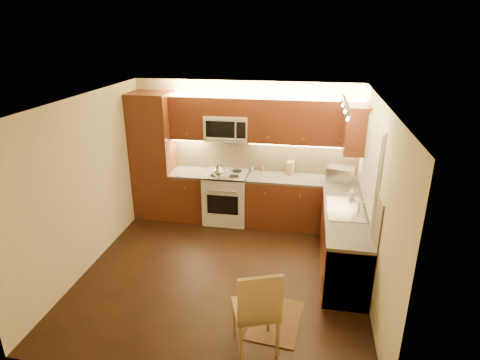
% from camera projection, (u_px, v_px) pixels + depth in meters
% --- Properties ---
extents(floor, '(4.00, 4.00, 0.01)m').
position_uv_depth(floor, '(223.00, 272.00, 5.91)').
color(floor, black).
rests_on(floor, ground).
extents(ceiling, '(4.00, 4.00, 0.01)m').
position_uv_depth(ceiling, '(220.00, 101.00, 5.01)').
color(ceiling, beige).
rests_on(ceiling, ground).
extents(wall_back, '(4.00, 0.01, 2.50)m').
position_uv_depth(wall_back, '(246.00, 151.00, 7.30)').
color(wall_back, beige).
rests_on(wall_back, ground).
extents(wall_front, '(4.00, 0.01, 2.50)m').
position_uv_depth(wall_front, '(174.00, 280.00, 3.62)').
color(wall_front, beige).
rests_on(wall_front, ground).
extents(wall_left, '(0.01, 4.00, 2.50)m').
position_uv_depth(wall_left, '(86.00, 184.00, 5.78)').
color(wall_left, beige).
rests_on(wall_left, ground).
extents(wall_right, '(0.01, 4.00, 2.50)m').
position_uv_depth(wall_right, '(375.00, 204.00, 5.13)').
color(wall_right, beige).
rests_on(wall_right, ground).
extents(pantry, '(0.70, 0.60, 2.30)m').
position_uv_depth(pantry, '(154.00, 157.00, 7.32)').
color(pantry, '#49230F').
rests_on(pantry, floor).
extents(base_cab_back_left, '(0.62, 0.60, 0.86)m').
position_uv_depth(base_cab_back_left, '(190.00, 195.00, 7.48)').
color(base_cab_back_left, '#49230F').
rests_on(base_cab_back_left, floor).
extents(counter_back_left, '(0.62, 0.60, 0.04)m').
position_uv_depth(counter_back_left, '(189.00, 173.00, 7.31)').
color(counter_back_left, '#373532').
rests_on(counter_back_left, base_cab_back_left).
extents(base_cab_back_right, '(1.92, 0.60, 0.86)m').
position_uv_depth(base_cab_back_right, '(301.00, 203.00, 7.15)').
color(base_cab_back_right, '#49230F').
rests_on(base_cab_back_right, floor).
extents(counter_back_right, '(1.92, 0.60, 0.04)m').
position_uv_depth(counter_back_right, '(302.00, 180.00, 6.99)').
color(counter_back_right, '#373532').
rests_on(counter_back_right, base_cab_back_right).
extents(base_cab_right, '(0.60, 2.00, 0.86)m').
position_uv_depth(base_cab_right, '(343.00, 243.00, 5.85)').
color(base_cab_right, '#49230F').
rests_on(base_cab_right, floor).
extents(counter_right, '(0.60, 2.00, 0.04)m').
position_uv_depth(counter_right, '(346.00, 215.00, 5.68)').
color(counter_right, '#373532').
rests_on(counter_right, base_cab_right).
extents(dishwasher, '(0.58, 0.60, 0.84)m').
position_uv_depth(dishwasher, '(347.00, 270.00, 5.20)').
color(dishwasher, silver).
rests_on(dishwasher, floor).
extents(backsplash_back, '(3.30, 0.02, 0.60)m').
position_uv_depth(backsplash_back, '(265.00, 155.00, 7.25)').
color(backsplash_back, tan).
rests_on(backsplash_back, wall_back).
extents(backsplash_right, '(0.02, 2.00, 0.60)m').
position_uv_depth(backsplash_right, '(370.00, 196.00, 5.52)').
color(backsplash_right, tan).
rests_on(backsplash_right, wall_right).
extents(upper_cab_back_left, '(0.62, 0.35, 0.75)m').
position_uv_depth(upper_cab_back_left, '(189.00, 117.00, 7.07)').
color(upper_cab_back_left, '#49230F').
rests_on(upper_cab_back_left, wall_back).
extents(upper_cab_back_right, '(1.92, 0.35, 0.75)m').
position_uv_depth(upper_cab_back_right, '(306.00, 122.00, 6.74)').
color(upper_cab_back_right, '#49230F').
rests_on(upper_cab_back_right, wall_back).
extents(upper_cab_bridge, '(0.76, 0.35, 0.31)m').
position_uv_depth(upper_cab_bridge, '(227.00, 106.00, 6.88)').
color(upper_cab_bridge, '#49230F').
rests_on(upper_cab_bridge, wall_back).
extents(upper_cab_right_corner, '(0.35, 0.50, 0.75)m').
position_uv_depth(upper_cab_right_corner, '(356.00, 130.00, 6.22)').
color(upper_cab_right_corner, '#49230F').
rests_on(upper_cab_right_corner, wall_right).
extents(stove, '(0.76, 0.65, 0.92)m').
position_uv_depth(stove, '(226.00, 197.00, 7.33)').
color(stove, silver).
rests_on(stove, floor).
extents(microwave, '(0.76, 0.38, 0.44)m').
position_uv_depth(microwave, '(227.00, 127.00, 7.00)').
color(microwave, silver).
rests_on(microwave, wall_back).
extents(window_frame, '(0.03, 1.44, 1.24)m').
position_uv_depth(window_frame, '(372.00, 165.00, 5.52)').
color(window_frame, silver).
rests_on(window_frame, wall_right).
extents(window_blinds, '(0.02, 1.36, 1.16)m').
position_uv_depth(window_blinds, '(370.00, 164.00, 5.52)').
color(window_blinds, silver).
rests_on(window_blinds, wall_right).
extents(sink, '(0.52, 0.86, 0.15)m').
position_uv_depth(sink, '(346.00, 205.00, 5.79)').
color(sink, silver).
rests_on(sink, counter_right).
extents(faucet, '(0.20, 0.04, 0.30)m').
position_uv_depth(faucet, '(360.00, 201.00, 5.73)').
color(faucet, silver).
rests_on(faucet, counter_right).
extents(track_light_bar, '(0.04, 1.20, 0.03)m').
position_uv_depth(track_light_bar, '(346.00, 103.00, 5.14)').
color(track_light_bar, silver).
rests_on(track_light_bar, ceiling).
extents(kettle, '(0.27, 0.27, 0.23)m').
position_uv_depth(kettle, '(219.00, 171.00, 6.95)').
color(kettle, silver).
rests_on(kettle, stove).
extents(toaster_oven, '(0.49, 0.42, 0.25)m').
position_uv_depth(toaster_oven, '(340.00, 174.00, 6.82)').
color(toaster_oven, silver).
rests_on(toaster_oven, counter_back_right).
extents(knife_block, '(0.15, 0.19, 0.24)m').
position_uv_depth(knife_block, '(290.00, 168.00, 7.15)').
color(knife_block, olive).
rests_on(knife_block, counter_back_right).
extents(spice_jar_a, '(0.04, 0.04, 0.10)m').
position_uv_depth(spice_jar_a, '(252.00, 169.00, 7.27)').
color(spice_jar_a, silver).
rests_on(spice_jar_a, counter_back_right).
extents(spice_jar_b, '(0.05, 0.05, 0.09)m').
position_uv_depth(spice_jar_b, '(253.00, 169.00, 7.33)').
color(spice_jar_b, olive).
rests_on(spice_jar_b, counter_back_right).
extents(spice_jar_c, '(0.06, 0.06, 0.10)m').
position_uv_depth(spice_jar_c, '(253.00, 168.00, 7.33)').
color(spice_jar_c, silver).
rests_on(spice_jar_c, counter_back_right).
extents(spice_jar_d, '(0.05, 0.05, 0.10)m').
position_uv_depth(spice_jar_d, '(262.00, 169.00, 7.30)').
color(spice_jar_d, '#AC5E33').
rests_on(spice_jar_d, counter_back_right).
extents(soap_bottle, '(0.08, 0.08, 0.16)m').
position_uv_depth(soap_bottle, '(352.00, 194.00, 6.15)').
color(soap_bottle, silver).
rests_on(soap_bottle, counter_right).
extents(rug, '(0.67, 0.93, 0.01)m').
position_uv_depth(rug, '(276.00, 320.00, 4.94)').
color(rug, black).
rests_on(rug, floor).
extents(dining_chair, '(0.60, 0.60, 1.06)m').
position_uv_depth(dining_chair, '(255.00, 307.00, 4.36)').
color(dining_chair, olive).
rests_on(dining_chair, floor).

